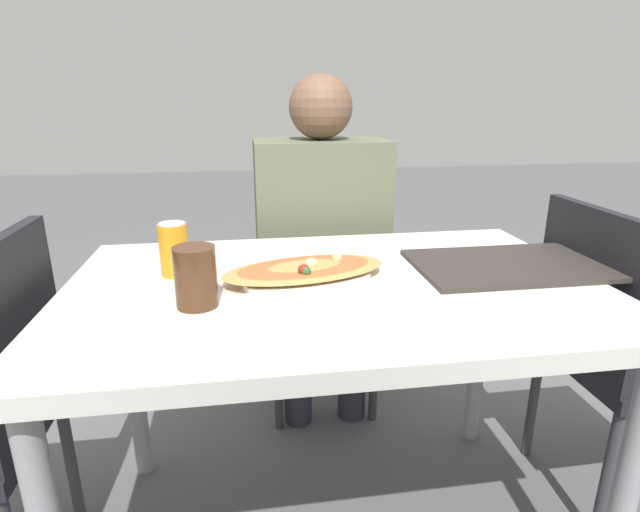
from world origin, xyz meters
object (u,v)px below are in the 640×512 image
(drink_glass, at_px, (196,277))
(pizza_main, at_px, (305,272))
(person_seated, at_px, (321,226))
(chair_far_seated, at_px, (317,274))
(chair_side_right, at_px, (615,343))
(dining_table, at_px, (334,313))
(soda_can, at_px, (174,249))

(drink_glass, bearing_deg, pizza_main, 27.05)
(person_seated, bearing_deg, pizza_main, 77.57)
(chair_far_seated, relative_size, pizza_main, 2.11)
(chair_side_right, distance_m, person_seated, 0.94)
(person_seated, xyz_separation_m, pizza_main, (-0.13, -0.57, 0.04))
(dining_table, xyz_separation_m, soda_can, (-0.36, 0.10, 0.14))
(chair_side_right, height_order, soda_can, chair_side_right)
(chair_side_right, bearing_deg, person_seated, -127.40)
(chair_side_right, relative_size, person_seated, 0.72)
(chair_far_seated, bearing_deg, dining_table, 85.02)
(dining_table, xyz_separation_m, chair_side_right, (0.79, 0.05, -0.16))
(person_seated, height_order, soda_can, person_seated)
(chair_side_right, distance_m, pizza_main, 0.89)
(drink_glass, bearing_deg, chair_side_right, 7.21)
(chair_far_seated, xyz_separation_m, chair_side_right, (0.73, -0.67, 0.00))
(pizza_main, distance_m, soda_can, 0.31)
(dining_table, xyz_separation_m, drink_glass, (-0.30, -0.09, 0.14))
(pizza_main, height_order, drink_glass, drink_glass)
(pizza_main, bearing_deg, chair_side_right, 1.29)
(dining_table, relative_size, chair_far_seated, 1.39)
(soda_can, bearing_deg, chair_side_right, -2.85)
(pizza_main, bearing_deg, dining_table, -21.95)
(chair_far_seated, bearing_deg, pizza_main, 79.55)
(chair_far_seated, relative_size, soda_can, 6.91)
(person_seated, bearing_deg, soda_can, 49.70)
(pizza_main, relative_size, drink_glass, 3.33)
(dining_table, height_order, drink_glass, drink_glass)
(chair_side_right, distance_m, drink_glass, 1.13)
(dining_table, distance_m, chair_side_right, 0.81)
(dining_table, relative_size, drink_glass, 9.75)
(chair_side_right, height_order, drink_glass, chair_side_right)
(dining_table, relative_size, person_seated, 1.00)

